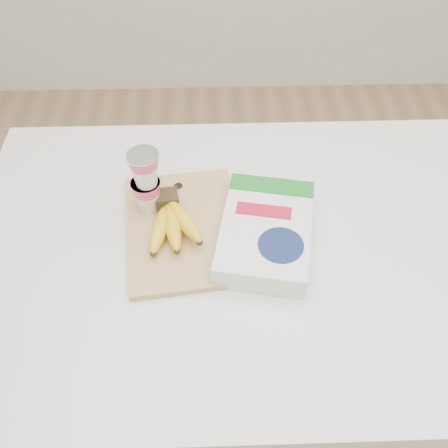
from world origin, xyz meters
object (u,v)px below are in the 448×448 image
Objects in this scene: table at (246,346)px; cereal_box at (266,232)px; bananas at (172,221)px; yogurt_stack at (146,181)px; cutting_board at (184,228)px.

cereal_box is (0.03, 0.01, 0.50)m from table.
cereal_box is (0.20, -0.03, -0.01)m from bananas.
yogurt_stack reaches higher than cereal_box.
cutting_board is 1.87× the size of bananas.
yogurt_stack is (-0.08, 0.06, 0.09)m from cutting_board.
yogurt_stack reaches higher than bananas.
table is 7.92× the size of yogurt_stack.
cereal_box is at bearing 11.39° from table.
table is 0.50m from cutting_board.
cutting_board is 0.18m from cereal_box.
bananas is at bearing 169.15° from table.
cereal_box reaches higher than cutting_board.
yogurt_stack is at bearing 171.22° from cereal_box.
yogurt_stack is at bearing 157.10° from table.
bananas reaches higher than cutting_board.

